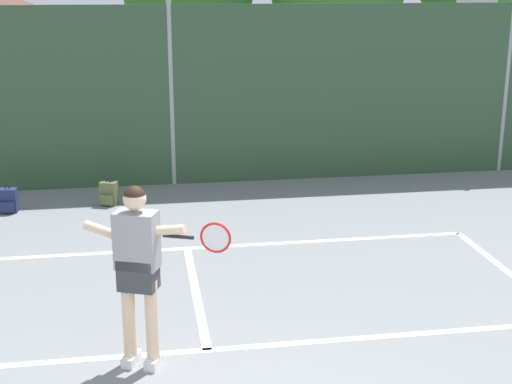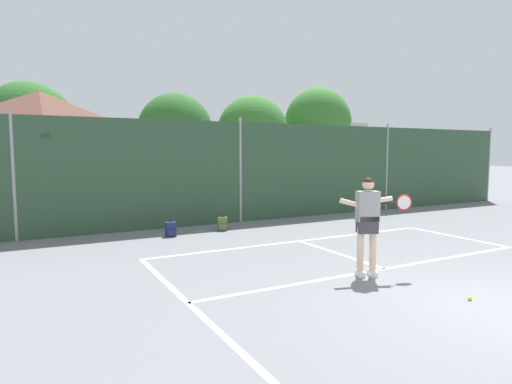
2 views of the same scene
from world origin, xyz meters
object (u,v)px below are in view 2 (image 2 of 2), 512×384
object	(u,v)px
backpack_navy	(171,230)
backpack_olive	(222,224)
basketball_hoop	(358,152)
tennis_player	(368,217)
tennis_ball	(470,298)

from	to	relation	value
backpack_navy	backpack_olive	world-z (taller)	same
basketball_hoop	tennis_player	size ratio (longest dim) A/B	1.91
tennis_player	backpack_olive	world-z (taller)	tennis_player
tennis_player	tennis_ball	bearing A→B (deg)	-74.42
basketball_hoop	tennis_player	bearing A→B (deg)	-130.41
basketball_hoop	backpack_olive	distance (m)	8.58
tennis_player	backpack_navy	xyz separation A→B (m)	(-2.13, 5.38, -0.92)
tennis_ball	tennis_player	bearing A→B (deg)	105.58
tennis_ball	backpack_olive	world-z (taller)	backpack_olive
basketball_hoop	tennis_ball	size ratio (longest dim) A/B	53.79
tennis_player	backpack_navy	bearing A→B (deg)	111.57
basketball_hoop	backpack_navy	size ratio (longest dim) A/B	7.67
tennis_ball	backpack_navy	xyz separation A→B (m)	(-2.63, 7.17, 0.16)
backpack_olive	backpack_navy	bearing A→B (deg)	-174.20
tennis_player	tennis_ball	xyz separation A→B (m)	(0.50, -1.78, -1.08)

